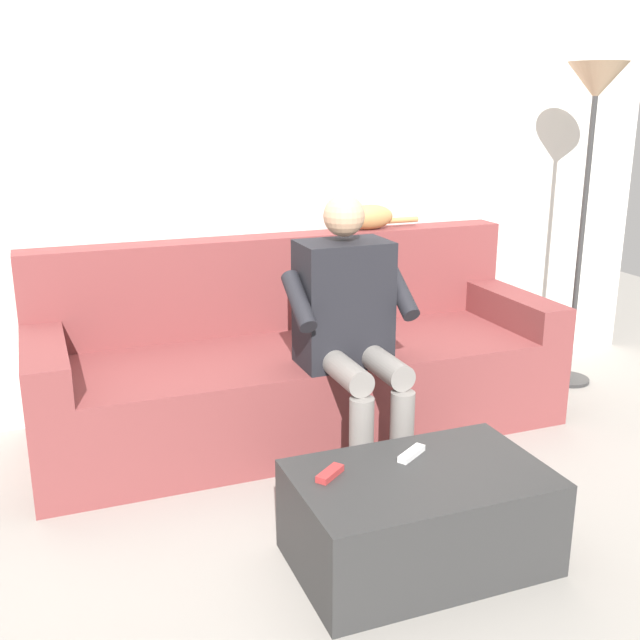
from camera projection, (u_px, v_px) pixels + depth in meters
name	position (u px, v px, depth m)	size (l,w,h in m)	color
ground_plane	(359.00, 494.00, 3.08)	(8.00, 8.00, 0.00)	gray
back_wall	(265.00, 142.00, 3.78)	(4.70, 0.06, 2.70)	silver
couch	(298.00, 366.00, 3.66)	(2.48, 0.86, 0.90)	brown
coffee_table	(419.00, 517.00, 2.59)	(0.86, 0.54, 0.34)	#2D2D2D
person_solo_seated	(350.00, 319.00, 3.21)	(0.54, 0.58, 1.17)	black
cat_on_backrest	(363.00, 217.00, 3.89)	(0.49, 0.13, 0.14)	#B7844C
remote_white	(411.00, 454.00, 2.65)	(0.14, 0.04, 0.02)	white
remote_red	(330.00, 474.00, 2.51)	(0.12, 0.04, 0.02)	#B73333
floor_lamp	(594.00, 111.00, 3.90)	(0.31, 0.31, 1.74)	#2D2D2D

